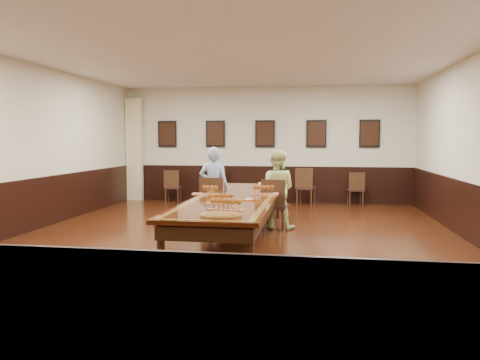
% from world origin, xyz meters
% --- Properties ---
extents(floor, '(8.00, 10.00, 0.02)m').
position_xyz_m(floor, '(0.00, 0.00, -0.01)').
color(floor, black).
rests_on(floor, ground).
extents(ceiling, '(8.00, 10.00, 0.02)m').
position_xyz_m(ceiling, '(0.00, 0.00, 3.21)').
color(ceiling, white).
rests_on(ceiling, floor).
extents(wall_back, '(8.00, 0.02, 3.20)m').
position_xyz_m(wall_back, '(0.00, 5.01, 1.60)').
color(wall_back, beige).
rests_on(wall_back, floor).
extents(wall_front, '(8.00, 0.02, 3.20)m').
position_xyz_m(wall_front, '(0.00, -5.01, 1.60)').
color(wall_front, beige).
rests_on(wall_front, floor).
extents(wall_left, '(0.02, 10.00, 3.20)m').
position_xyz_m(wall_left, '(-4.01, 0.00, 1.60)').
color(wall_left, beige).
rests_on(wall_left, floor).
extents(chair_man, '(0.49, 0.53, 1.00)m').
position_xyz_m(chair_man, '(-0.64, 1.11, 0.50)').
color(chair_man, black).
rests_on(chair_man, floor).
extents(chair_woman, '(0.52, 0.56, 0.99)m').
position_xyz_m(chair_woman, '(0.61, 1.03, 0.49)').
color(chair_woman, black).
rests_on(chair_woman, floor).
extents(spare_chair_a, '(0.46, 0.49, 0.90)m').
position_xyz_m(spare_chair_a, '(-2.52, 4.49, 0.45)').
color(spare_chair_a, black).
rests_on(spare_chair_a, floor).
extents(spare_chair_b, '(0.56, 0.59, 0.99)m').
position_xyz_m(spare_chair_b, '(-1.30, 4.65, 0.50)').
color(spare_chair_b, black).
rests_on(spare_chair_b, floor).
extents(spare_chair_c, '(0.57, 0.60, 1.00)m').
position_xyz_m(spare_chair_c, '(1.14, 4.49, 0.50)').
color(spare_chair_c, black).
rests_on(spare_chair_c, floor).
extents(spare_chair_d, '(0.45, 0.49, 0.88)m').
position_xyz_m(spare_chair_d, '(2.44, 4.70, 0.44)').
color(spare_chair_d, black).
rests_on(spare_chair_d, floor).
extents(person_man, '(0.60, 0.41, 1.60)m').
position_xyz_m(person_man, '(-0.65, 1.21, 0.80)').
color(person_man, '#4776B2').
rests_on(person_man, floor).
extents(person_woman, '(0.83, 0.69, 1.54)m').
position_xyz_m(person_woman, '(0.62, 1.13, 0.77)').
color(person_woman, '#DFE790').
rests_on(person_woman, floor).
extents(pink_phone, '(0.08, 0.15, 0.01)m').
position_xyz_m(pink_phone, '(0.60, 0.39, 0.76)').
color(pink_phone, '#F150A5').
rests_on(pink_phone, conference_table).
extents(curtain, '(0.45, 0.18, 2.90)m').
position_xyz_m(curtain, '(-3.75, 4.82, 1.45)').
color(curtain, beige).
rests_on(curtain, floor).
extents(wainscoting, '(8.00, 10.00, 1.00)m').
position_xyz_m(wainscoting, '(0.00, 0.00, 0.50)').
color(wainscoting, black).
rests_on(wainscoting, floor).
extents(conference_table, '(1.40, 5.00, 0.76)m').
position_xyz_m(conference_table, '(0.00, 0.00, 0.61)').
color(conference_table, black).
rests_on(conference_table, floor).
extents(posters, '(6.14, 0.04, 0.74)m').
position_xyz_m(posters, '(0.00, 4.94, 1.90)').
color(posters, black).
rests_on(posters, wall_back).
extents(flight_a, '(0.48, 0.15, 0.18)m').
position_xyz_m(flight_a, '(-0.54, 0.17, 0.83)').
color(flight_a, '#AE6C49').
rests_on(flight_a, conference_table).
extents(flight_b, '(0.49, 0.22, 0.18)m').
position_xyz_m(flight_b, '(0.48, 0.37, 0.83)').
color(flight_b, '#AE6C49').
rests_on(flight_b, conference_table).
extents(flight_c, '(0.45, 0.27, 0.16)m').
position_xyz_m(flight_c, '(-0.09, -0.88, 0.83)').
color(flight_c, '#AE6C49').
rests_on(flight_c, conference_table).
extents(flight_d, '(0.50, 0.22, 0.18)m').
position_xyz_m(flight_d, '(0.14, -1.61, 0.83)').
color(flight_d, '#AE6C49').
rests_on(flight_d, conference_table).
extents(red_plate_grp, '(0.21, 0.21, 0.03)m').
position_xyz_m(red_plate_grp, '(0.29, -0.45, 0.76)').
color(red_plate_grp, red).
rests_on(red_plate_grp, conference_table).
extents(carved_platter, '(0.64, 0.64, 0.04)m').
position_xyz_m(carved_platter, '(0.16, -2.10, 0.77)').
color(carved_platter, '#5D3212').
rests_on(carved_platter, conference_table).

